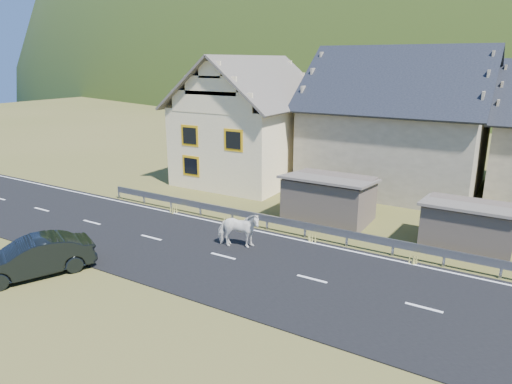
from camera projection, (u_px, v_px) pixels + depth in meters
The scene contains 11 objects.
ground at pixel (312, 280), 16.93m from camera, with size 160.00×160.00×0.00m, color #494E1A.
road at pixel (312, 279), 16.92m from camera, with size 60.00×7.00×0.04m, color black.
lane_markings at pixel (312, 279), 16.91m from camera, with size 60.00×6.60×0.01m, color silver.
guardrail at pixel (347, 234), 19.81m from camera, with size 28.10×0.09×0.75m.
shed_left at pixel (329, 199), 22.97m from camera, with size 4.30×3.30×2.40m, color brown.
shed_right at pixel (468, 228), 19.39m from camera, with size 3.80×2.90×2.20m, color brown.
house_cream at pixel (250, 114), 30.53m from camera, with size 7.80×9.80×8.30m.
house_stone_a at pixel (398, 114), 28.50m from camera, with size 10.80×9.80×8.90m.
conifer_patch at pixel (294, 67), 133.05m from camera, with size 76.00×50.00×28.00m, color black.
horse at pixel (238, 230), 19.58m from camera, with size 1.89×0.86×1.60m, color white.
car at pixel (33, 257), 17.13m from camera, with size 1.52×4.35×1.43m, color black.
Camera 1 is at (6.06, -14.25, 7.86)m, focal length 32.00 mm.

